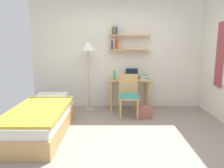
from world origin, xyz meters
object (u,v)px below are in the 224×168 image
at_px(desk, 129,85).
at_px(desk_chair, 128,94).
at_px(standing_lamp, 88,50).
at_px(laptop, 132,76).
at_px(water_bottle, 114,75).
at_px(handbag, 144,112).
at_px(bed, 41,119).
at_px(book_stack, 143,77).

height_order(desk, desk_chair, desk_chair).
xyz_separation_m(standing_lamp, laptop, (1.03, 0.09, -0.61)).
distance_m(laptop, water_bottle, 0.46).
bearing_deg(handbag, water_bottle, 138.29).
xyz_separation_m(desk, desk_chair, (-0.06, -0.49, -0.10)).
bearing_deg(bed, standing_lamp, 62.61).
distance_m(water_bottle, handbag, 1.11).
xyz_separation_m(water_bottle, handbag, (0.63, -0.57, -0.71)).
bearing_deg(bed, handbag, 20.26).
bearing_deg(book_stack, water_bottle, -171.00).
bearing_deg(desk_chair, water_bottle, 126.62).
bearing_deg(water_bottle, bed, -135.60).
height_order(bed, book_stack, book_stack).
distance_m(desk, handbag, 0.83).
xyz_separation_m(book_stack, handbag, (-0.05, -0.67, -0.65)).
xyz_separation_m(desk, book_stack, (0.33, 0.03, 0.20)).
height_order(bed, desk_chair, desk_chair).
relative_size(standing_lamp, water_bottle, 7.95).
bearing_deg(bed, book_stack, 34.87).
bearing_deg(book_stack, desk_chair, -126.37).
relative_size(desk, laptop, 3.20).
xyz_separation_m(standing_lamp, handbag, (1.24, -0.64, -1.27)).
bearing_deg(water_bottle, desk_chair, -53.38).
height_order(standing_lamp, handbag, standing_lamp).
xyz_separation_m(desk, laptop, (0.06, 0.09, 0.21)).
bearing_deg(standing_lamp, bed, -117.39).
height_order(desk_chair, book_stack, desk_chair).
bearing_deg(water_bottle, standing_lamp, 173.01).
bearing_deg(desk, handbag, -67.07).
height_order(laptop, water_bottle, laptop).
relative_size(desk_chair, laptop, 3.03).
bearing_deg(handbag, bed, -159.74).
distance_m(water_bottle, book_stack, 0.70).
bearing_deg(standing_lamp, desk, 0.15).
bearing_deg(handbag, desk_chair, 154.80).
xyz_separation_m(desk_chair, handbag, (0.33, -0.15, -0.35)).
distance_m(laptop, handbag, 1.01).
height_order(desk_chair, water_bottle, water_bottle).
distance_m(bed, desk_chair, 1.86).
height_order(laptop, book_stack, laptop).
relative_size(bed, desk_chair, 2.15).
relative_size(desk, handbag, 2.24).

